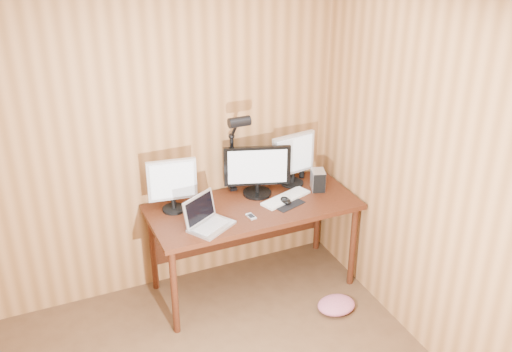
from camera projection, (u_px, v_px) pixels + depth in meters
room_shell at (208, 308)px, 2.69m from camera, size 4.00×4.00×4.00m
desk at (250, 214)px, 4.70m from camera, size 1.60×0.70×0.75m
monitor_center at (257, 170)px, 4.65m from camera, size 0.50×0.23×0.41m
monitor_left at (172, 184)px, 4.41m from camera, size 0.37×0.17×0.41m
monitor_right at (293, 158)px, 4.80m from camera, size 0.39×0.18×0.44m
laptop at (206, 219)px, 4.28m from camera, size 0.39×0.37×0.22m
keyboard at (286, 198)px, 4.67m from camera, size 0.45×0.27×0.02m
mousepad at (286, 203)px, 4.61m from camera, size 0.30×0.27×0.00m
mouse at (286, 200)px, 4.60m from camera, size 0.10×0.13×0.04m
hard_drive at (318, 180)px, 4.79m from camera, size 0.14×0.17×0.16m
phone at (251, 216)px, 4.41m from camera, size 0.06×0.10×0.01m
speaker at (302, 171)px, 4.99m from camera, size 0.04×0.04×0.11m
desk_lamp at (236, 142)px, 4.55m from camera, size 0.16×0.24×0.72m
fabric_pile at (336, 305)px, 4.60m from camera, size 0.35×0.31×0.10m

